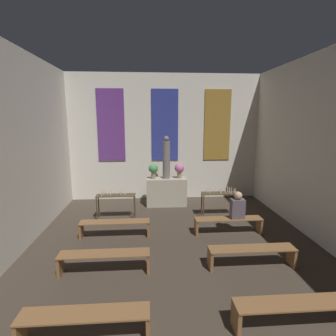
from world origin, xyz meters
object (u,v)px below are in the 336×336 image
object	(u,v)px
pew_second_right	(295,309)
pew_back_right	(228,222)
flower_vase_right	(179,169)
pew_second_left	(85,320)
candle_rack_left	(116,198)
flower_vase_left	(153,169)
pew_third_right	(252,253)
pew_back_left	(115,226)
altar	(166,192)
pew_third_left	(105,258)
person_seated	(238,206)
candle_rack_right	(221,196)
statue	(166,159)

from	to	relation	value
pew_second_right	pew_back_right	distance (m)	3.30
flower_vase_right	pew_second_left	world-z (taller)	flower_vase_right
candle_rack_left	flower_vase_left	bearing A→B (deg)	45.37
pew_second_right	pew_third_right	xyz separation A→B (m)	(0.00, 1.65, 0.00)
flower_vase_left	pew_back_left	distance (m)	2.89
altar	pew_third_left	bearing A→B (deg)	-110.20
flower_vase_right	person_seated	bearing A→B (deg)	-62.43
candle_rack_right	pew_second_left	world-z (taller)	candle_rack_right
flower_vase_left	altar	bearing A→B (deg)	0.00
altar	statue	distance (m)	1.20
flower_vase_left	pew_back_right	world-z (taller)	flower_vase_left
pew_second_right	pew_back_left	world-z (taller)	same
candle_rack_left	pew_second_left	size ratio (longest dim) A/B	0.66
flower_vase_right	pew_third_right	world-z (taller)	flower_vase_right
pew_third_right	pew_back_left	distance (m)	3.46
pew_second_left	pew_second_right	size ratio (longest dim) A/B	1.00
statue	person_seated	distance (m)	3.19
statue	pew_back_right	distance (m)	3.23
flower_vase_right	candle_rack_left	xyz separation A→B (m)	(-2.11, -1.20, -0.67)
flower_vase_right	person_seated	world-z (taller)	flower_vase_right
pew_back_left	pew_second_left	bearing A→B (deg)	-90.00
statue	pew_third_right	size ratio (longest dim) A/B	0.82
candle_rack_right	pew_second_right	distance (m)	4.60
altar	candle_rack_left	distance (m)	2.05
altar	person_seated	distance (m)	3.06
flower_vase_left	pew_third_left	bearing A→B (deg)	-104.39
statue	candle_rack_right	world-z (taller)	statue
pew_back_left	person_seated	distance (m)	3.31
person_seated	pew_back_left	bearing A→B (deg)	180.00
statue	pew_back_right	xyz separation A→B (m)	(1.52, -2.49, -1.39)
statue	pew_back_left	xyz separation A→B (m)	(-1.52, -2.49, -1.39)
pew_back_right	person_seated	size ratio (longest dim) A/B	2.46
flower_vase_left	pew_second_right	world-z (taller)	flower_vase_left
statue	pew_third_left	bearing A→B (deg)	-110.20
candle_rack_right	pew_back_left	bearing A→B (deg)	-157.97
flower_vase_right	pew_back_right	size ratio (longest dim) A/B	0.29
pew_second_right	pew_back_left	distance (m)	4.49
statue	candle_rack_left	xyz separation A→B (m)	(-1.65, -1.20, -1.04)
altar	pew_back_right	size ratio (longest dim) A/B	0.78
flower_vase_right	candle_rack_left	bearing A→B (deg)	-150.29
pew_second_right	pew_third_left	xyz separation A→B (m)	(-3.04, 1.65, 0.00)
flower_vase_right	candle_rack_left	size ratio (longest dim) A/B	0.45
statue	pew_third_left	xyz separation A→B (m)	(-1.52, -4.14, -1.39)
candle_rack_left	pew_second_right	size ratio (longest dim) A/B	0.66
pew_third_left	pew_third_right	xyz separation A→B (m)	(3.04, 0.00, 0.00)
flower_vase_left	pew_back_right	bearing A→B (deg)	-51.43
pew_third_right	candle_rack_left	bearing A→B (deg)	137.23
altar	statue	bearing A→B (deg)	0.00
pew_third_right	candle_rack_right	bearing A→B (deg)	87.62
flower_vase_left	pew_back_right	distance (m)	3.34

